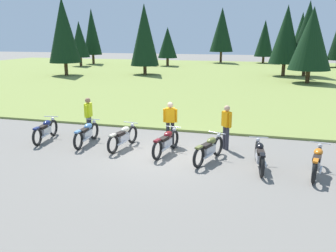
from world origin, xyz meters
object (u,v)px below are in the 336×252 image
rider_with_back_turned (226,125)px  motorcycle_navy (46,130)px  motorcycle_sky_blue (87,133)px  rider_checking_bike (170,120)px  motorcycle_orange (317,161)px  motorcycle_black (260,155)px  motorcycle_cream (123,137)px  rider_near_row_end (89,115)px  motorcycle_olive (209,149)px  motorcycle_maroon (166,142)px

rider_with_back_turned → motorcycle_navy: bearing=-173.7°
motorcycle_sky_blue → rider_checking_bike: (3.14, 0.86, 0.51)m
motorcycle_orange → motorcycle_black: bearing=175.9°
motorcycle_sky_blue → motorcycle_cream: same height
motorcycle_cream → rider_near_row_end: rider_near_row_end is taller
motorcycle_navy → rider_with_back_turned: (7.14, 0.78, 0.51)m
rider_checking_bike → motorcycle_olive: bearing=-41.1°
motorcycle_navy → rider_with_back_turned: size_ratio=1.25×
rider_with_back_turned → motorcycle_sky_blue: bearing=-171.6°
motorcycle_black → rider_with_back_turned: bearing=127.0°
motorcycle_maroon → rider_near_row_end: 3.89m
motorcycle_orange → rider_checking_bike: 5.45m
motorcycle_sky_blue → rider_near_row_end: (-0.36, 0.89, 0.51)m
motorcycle_black → rider_near_row_end: size_ratio=1.26×
rider_with_back_turned → motorcycle_black: bearing=-53.0°
motorcycle_navy → rider_near_row_end: bearing=31.1°
motorcycle_sky_blue → motorcycle_black: 6.61m
motorcycle_olive → rider_with_back_turned: rider_with_back_turned is taller
motorcycle_cream → motorcycle_olive: size_ratio=1.03×
motorcycle_sky_blue → rider_near_row_end: bearing=111.9°
motorcycle_navy → rider_checking_bike: bearing=9.8°
motorcycle_black → motorcycle_olive: bearing=173.1°
motorcycle_navy → motorcycle_cream: 3.41m
rider_near_row_end → motorcycle_maroon: bearing=-18.0°
motorcycle_sky_blue → rider_with_back_turned: rider_with_back_turned is taller
motorcycle_orange → rider_with_back_turned: rider_with_back_turned is taller
motorcycle_orange → rider_checking_bike: rider_checking_bike is taller
motorcycle_cream → motorcycle_maroon: (1.74, -0.20, 0.00)m
motorcycle_maroon → rider_checking_bike: bearing=98.1°
motorcycle_maroon → rider_near_row_end: rider_near_row_end is taller
motorcycle_navy → motorcycle_sky_blue: (1.84, -0.00, 0.00)m
motorcycle_black → motorcycle_orange: same height
motorcycle_navy → rider_near_row_end: rider_near_row_end is taller
motorcycle_olive → rider_checking_bike: bearing=138.9°
motorcycle_maroon → motorcycle_olive: bearing=-13.3°
motorcycle_black → rider_near_row_end: 7.15m
rider_checking_bike → rider_with_back_turned: 2.16m
motorcycle_black → motorcycle_maroon: bearing=169.9°
motorcycle_orange → rider_checking_bike: size_ratio=1.24×
motorcycle_cream → motorcycle_olive: (3.34, -0.58, 0.00)m
motorcycle_orange → rider_checking_bike: (-5.10, 1.86, 0.51)m
motorcycle_black → motorcycle_navy: bearing=174.0°
motorcycle_orange → motorcycle_sky_blue: bearing=173.1°
motorcycle_sky_blue → rider_checking_bike: 3.30m
rider_with_back_turned → rider_near_row_end: bearing=178.9°
rider_near_row_end → rider_checking_bike: 3.50m
motorcycle_sky_blue → motorcycle_maroon: (3.31, -0.30, 0.00)m
motorcycle_navy → motorcycle_maroon: size_ratio=1.00×
motorcycle_navy → motorcycle_olive: bearing=-5.7°
motorcycle_sky_blue → motorcycle_black: size_ratio=1.00×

